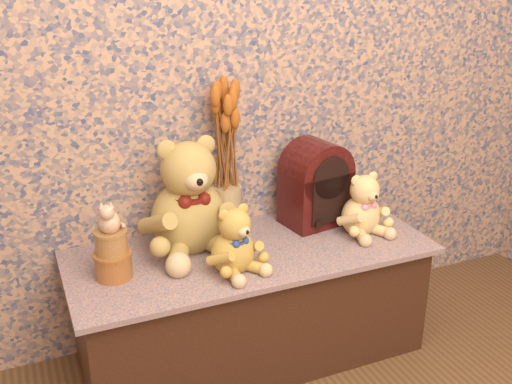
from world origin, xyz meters
TOP-DOWN VIEW (x-y plane):
  - display_shelf at (0.00, 1.24)m, footprint 1.31×0.55m
  - teddy_large at (-0.20, 1.34)m, footprint 0.36×0.43m
  - teddy_medium at (-0.11, 1.12)m, footprint 0.26×0.28m
  - teddy_small at (0.44, 1.21)m, footprint 0.23×0.26m
  - cathedral_radio at (0.32, 1.35)m, footprint 0.27×0.21m
  - ceramic_vase at (-0.03, 1.40)m, footprint 0.11×0.11m
  - dried_stalks at (-0.03, 1.40)m, footprint 0.24×0.24m
  - biscuit_tin_lower at (-0.49, 1.23)m, footprint 0.12×0.12m
  - biscuit_tin_upper at (-0.49, 1.23)m, footprint 0.11×0.11m
  - cat_figurine at (-0.49, 1.23)m, footprint 0.11×0.11m

SIDE VIEW (x-z plane):
  - display_shelf at x=0.00m, z-range 0.00..0.45m
  - biscuit_tin_lower at x=-0.49m, z-range 0.45..0.54m
  - ceramic_vase at x=-0.03m, z-range 0.45..0.64m
  - teddy_medium at x=-0.11m, z-range 0.45..0.70m
  - biscuit_tin_upper at x=-0.49m, z-range 0.54..0.62m
  - teddy_small at x=0.44m, z-range 0.45..0.71m
  - cathedral_radio at x=0.32m, z-range 0.45..0.79m
  - teddy_large at x=-0.20m, z-range 0.45..0.90m
  - cat_figurine at x=-0.49m, z-range 0.62..0.73m
  - dried_stalks at x=-0.03m, z-range 0.64..1.06m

